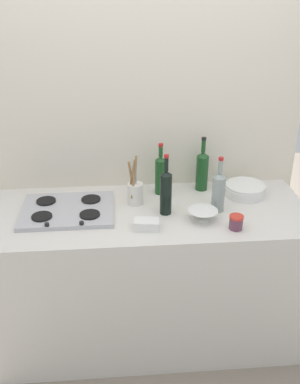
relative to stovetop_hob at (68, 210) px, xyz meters
The scene contains 13 objects.
ground_plane 1.02m from the stovetop_hob, ahead, with size 6.00×6.00×0.00m, color gray.
counter_block 0.65m from the stovetop_hob, ahead, with size 1.80×0.70×0.90m, color silver.
backsplash_panel 0.60m from the stovetop_hob, 37.52° to the left, with size 1.90×0.06×2.15m, color beige.
stovetop_hob is the anchor object (origin of this frame).
plate_stack 1.06m from the stovetop_hob, ahead, with size 0.24×0.24×0.07m.
wine_bottle_leftmost 0.56m from the stovetop_hob, ahead, with size 0.07×0.07×0.35m.
wine_bottle_mid_left 0.59m from the stovetop_hob, 19.88° to the left, with size 0.07×0.07×0.32m.
wine_bottle_mid_right 0.85m from the stovetop_hob, ahead, with size 0.07×0.07×0.32m.
wine_bottle_rightmost 0.84m from the stovetop_hob, 15.91° to the left, with size 0.07×0.07×0.34m.
mixing_bowl 0.75m from the stovetop_hob, 11.50° to the right, with size 0.16×0.16×0.06m.
butter_dish 0.48m from the stovetop_hob, 26.35° to the right, with size 0.13×0.08×0.05m, color white.
utensil_crock 0.39m from the stovetop_hob, 10.83° to the left, with size 0.09×0.09×0.30m.
condiment_jar_front 0.93m from the stovetop_hob, 15.68° to the right, with size 0.07×0.07×0.08m.
Camera 1 is at (-0.18, -2.14, 2.10)m, focal length 40.90 mm.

